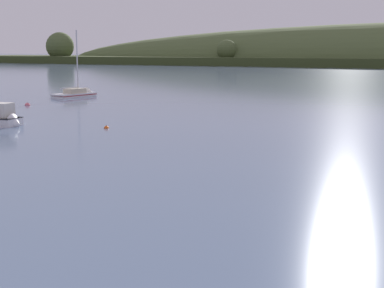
% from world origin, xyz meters
% --- Properties ---
extents(sailboat_near_mooring, '(3.72, 8.37, 11.87)m').
position_xyz_m(sailboat_near_mooring, '(-39.94, 74.54, 0.20)').
color(sailboat_near_mooring, white).
rests_on(sailboat_near_mooring, ground).
extents(mooring_buoy_foreground, '(0.73, 0.73, 0.81)m').
position_xyz_m(mooring_buoy_foreground, '(-36.83, 59.81, 0.00)').
color(mooring_buoy_foreground, '#E06675').
rests_on(mooring_buoy_foreground, ground).
extents(mooring_buoy_midchannel, '(0.49, 0.49, 0.57)m').
position_xyz_m(mooring_buoy_midchannel, '(-13.66, 46.47, 0.00)').
color(mooring_buoy_midchannel, '#EA5B19').
rests_on(mooring_buoy_midchannel, ground).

